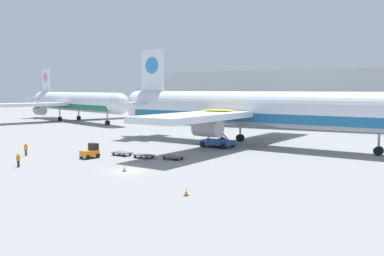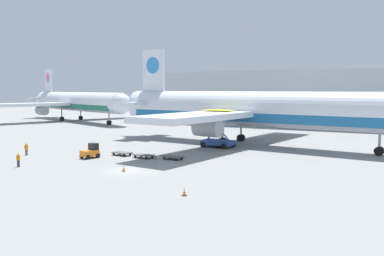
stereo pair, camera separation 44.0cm
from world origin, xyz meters
The scene contains 13 objects.
ground_plane centered at (0.00, 0.00, 0.00)m, with size 400.00×400.00×0.00m, color gray.
terminal_building centered at (9.84, 71.83, 6.99)m, with size 90.00×18.20×14.00m.
airplane_main centered at (3.91, 28.53, 5.84)m, with size 57.97×48.61×17.00m.
airplane_distant centered at (-60.82, 55.49, 5.50)m, with size 52.18×44.94×16.01m.
scissor_lift_loader centered at (0.55, 23.25, 2.26)m, with size 5.52×3.90×6.05m.
baggage_tug_foreground centered at (-10.11, 5.05, 0.88)m, with size 2.06×2.68×2.00m.
baggage_dolly_lead centered at (-7.76, 8.88, 0.39)m, with size 3.76×1.78×0.48m.
baggage_dolly_second centered at (-3.72, 8.48, 0.39)m, with size 3.76×1.78×0.48m.
baggage_dolly_third centered at (0.41, 9.31, 0.39)m, with size 3.76×1.78×0.48m.
ground_crew_near centered at (-13.17, -4.32, 1.01)m, with size 0.24×0.57×1.72m.
ground_crew_far centered at (-19.73, 2.47, 1.06)m, with size 0.27×0.57×1.79m.
traffic_cone_near centered at (-0.32, -0.41, 0.35)m, with size 0.40×0.40×0.71m.
traffic_cone_far centered at (11.32, -6.88, 0.35)m, with size 0.40×0.40×0.71m.
Camera 1 is at (29.16, -39.31, 9.38)m, focal length 40.00 mm.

